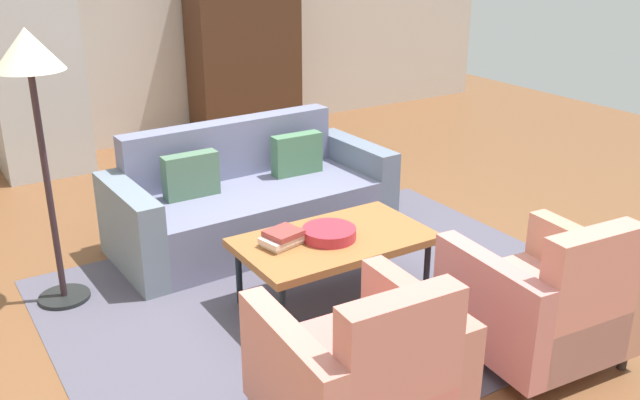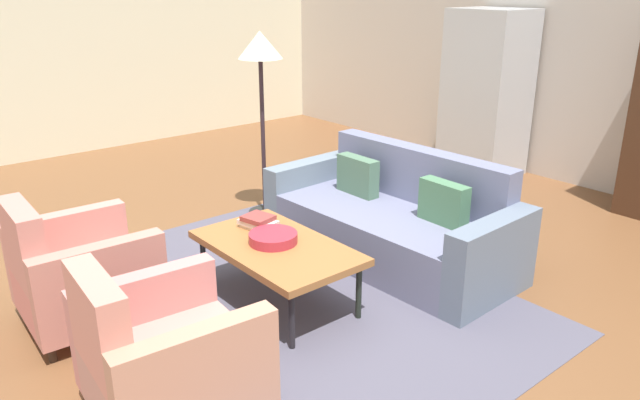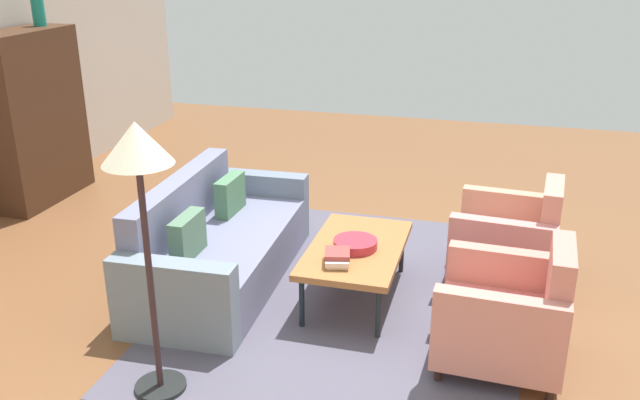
# 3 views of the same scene
# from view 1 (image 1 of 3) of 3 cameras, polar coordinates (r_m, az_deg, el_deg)

# --- Properties ---
(ground_plane) EXTENTS (11.84, 11.84, 0.00)m
(ground_plane) POSITION_cam_1_polar(r_m,az_deg,el_deg) (4.75, -0.49, -6.75)
(ground_plane) COLOR brown
(wall_back) EXTENTS (9.87, 0.12, 2.80)m
(wall_back) POSITION_cam_1_polar(r_m,az_deg,el_deg) (7.79, -16.13, 14.40)
(wall_back) COLOR beige
(wall_back) RESTS_ON ground
(area_rug) EXTENTS (3.40, 2.60, 0.01)m
(area_rug) POSITION_cam_1_polar(r_m,az_deg,el_deg) (4.58, 0.77, -7.80)
(area_rug) COLOR #524E5E
(area_rug) RESTS_ON ground
(couch) EXTENTS (2.13, 0.97, 0.86)m
(couch) POSITION_cam_1_polar(r_m,az_deg,el_deg) (5.36, -5.85, -0.08)
(couch) COLOR slate
(couch) RESTS_ON ground
(coffee_table) EXTENTS (1.20, 0.70, 0.44)m
(coffee_table) POSITION_cam_1_polar(r_m,az_deg,el_deg) (4.36, 1.15, -3.50)
(coffee_table) COLOR black
(coffee_table) RESTS_ON ground
(armchair_left) EXTENTS (0.84, 0.84, 0.88)m
(armchair_left) POSITION_cam_1_polar(r_m,az_deg,el_deg) (3.26, 3.59, -14.15)
(armchair_left) COLOR black
(armchair_left) RESTS_ON ground
(armchair_right) EXTENTS (0.86, 0.86, 0.88)m
(armchair_right) POSITION_cam_1_polar(r_m,az_deg,el_deg) (3.98, 17.91, -8.16)
(armchair_right) COLOR black
(armchair_right) RESTS_ON ground
(fruit_bowl) EXTENTS (0.34, 0.34, 0.07)m
(fruit_bowl) POSITION_cam_1_polar(r_m,az_deg,el_deg) (4.31, 0.75, -2.74)
(fruit_bowl) COLOR #AB2939
(fruit_bowl) RESTS_ON coffee_table
(book_stack) EXTENTS (0.30, 0.22, 0.09)m
(book_stack) POSITION_cam_1_polar(r_m,az_deg,el_deg) (4.23, -2.99, -3.09)
(book_stack) COLOR beige
(book_stack) RESTS_ON coffee_table
(cabinet) EXTENTS (1.20, 0.51, 1.80)m
(cabinet) POSITION_cam_1_polar(r_m,az_deg,el_deg) (7.99, -6.21, 11.62)
(cabinet) COLOR #422617
(cabinet) RESTS_ON ground
(refrigerator) EXTENTS (0.80, 0.73, 1.85)m
(refrigerator) POSITION_cam_1_polar(r_m,az_deg,el_deg) (7.20, -22.31, 9.30)
(refrigerator) COLOR #B7BABF
(refrigerator) RESTS_ON ground
(floor_lamp) EXTENTS (0.40, 0.40, 1.72)m
(floor_lamp) POSITION_cam_1_polar(r_m,az_deg,el_deg) (4.36, -22.51, 9.30)
(floor_lamp) COLOR black
(floor_lamp) RESTS_ON ground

